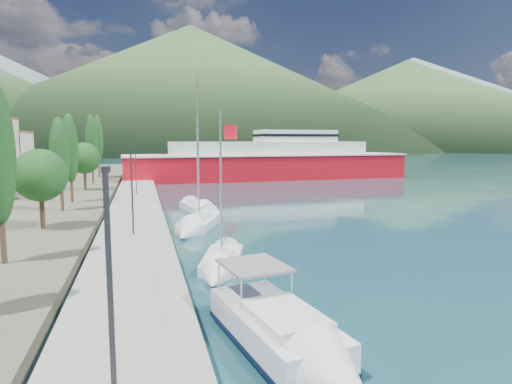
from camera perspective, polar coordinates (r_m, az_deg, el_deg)
name	(u,v)px	position (r m, az deg, el deg)	size (l,w,h in m)	color
ground	(169,164)	(137.40, -11.58, 3.66)	(1400.00, 1400.00, 0.00)	#19424B
quay	(136,212)	(43.52, -15.76, -2.59)	(5.00, 88.00, 0.80)	gray
hills_far	(241,93)	(656.18, -2.08, 13.00)	(1480.00, 900.00, 180.00)	slate
hills_near	(258,95)	(405.87, 0.23, 12.79)	(1010.00, 520.00, 115.00)	#38582D
tree_row	(70,155)	(50.16, -23.58, 4.59)	(4.20, 66.07, 11.21)	#47301E
lamp_posts	(132,187)	(31.46, -16.20, 0.61)	(0.15, 46.19, 6.06)	#2D2D33
motor_cruiser	(296,351)	(14.90, 5.32, -20.39)	(4.06, 9.31, 3.32)	black
sailboat_near	(219,269)	(24.17, -5.01, -10.20)	(4.08, 7.25, 9.99)	silver
sailboat_mid	(194,228)	(35.20, -8.30, -4.74)	(5.79, 9.63, 13.52)	silver
sailboat_far	(203,210)	(44.33, -7.12, -2.35)	(3.75, 7.59, 10.69)	silver
ferry	(269,162)	(82.96, 1.78, 4.05)	(54.56, 13.29, 10.76)	red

